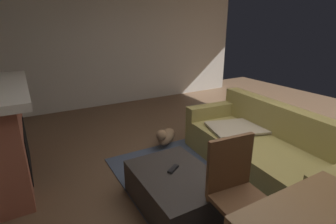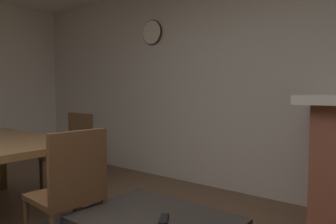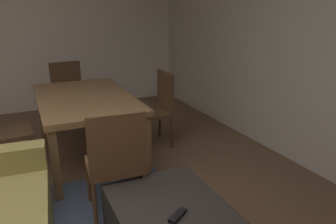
{
  "view_description": "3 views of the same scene",
  "coord_description": "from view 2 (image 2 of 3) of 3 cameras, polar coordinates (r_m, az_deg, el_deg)",
  "views": [
    {
      "loc": [
        1.76,
        -2.08,
        1.8
      ],
      "look_at": [
        -0.35,
        -0.87,
        0.96
      ],
      "focal_mm": 27.23,
      "sensor_mm": 36.0,
      "label": 1
    },
    {
      "loc": [
        -1.42,
        0.63,
        1.21
      ],
      "look_at": [
        -0.4,
        -0.68,
        1.09
      ],
      "focal_mm": 34.11,
      "sensor_mm": 36.0,
      "label": 2
    },
    {
      "loc": [
        -1.68,
        -0.13,
        1.63
      ],
      "look_at": [
        0.41,
        -1.12,
        0.88
      ],
      "focal_mm": 33.11,
      "sensor_mm": 36.0,
      "label": 3
    }
  ],
  "objects": [
    {
      "name": "dining_chair_west",
      "position": [
        2.42,
        -16.94,
        -12.57
      ],
      "size": [
        0.48,
        0.48,
        0.93
      ],
      "color": "brown",
      "rests_on": "ground"
    },
    {
      "name": "tv_remote",
      "position": [
        2.12,
        -0.79,
        -18.64
      ],
      "size": [
        0.13,
        0.16,
        0.02
      ],
      "primitive_type": "cube",
      "rotation": [
        0.0,
        0.0,
        0.56
      ],
      "color": "black",
      "rests_on": "ottoman_coffee_table"
    },
    {
      "name": "wall_back_fireplace_side",
      "position": [
        3.76,
        15.77,
        5.3
      ],
      "size": [
        8.35,
        0.12,
        2.61
      ],
      "primitive_type": "cube",
      "color": "beige",
      "rests_on": "ground"
    },
    {
      "name": "dining_chair_south",
      "position": [
        3.9,
        -16.64,
        -6.27
      ],
      "size": [
        0.46,
        0.46,
        0.93
      ],
      "color": "#513823",
      "rests_on": "ground"
    },
    {
      "name": "wall_clock",
      "position": [
        4.54,
        -2.88,
        14.02
      ],
      "size": [
        0.34,
        0.03,
        0.34
      ],
      "color": "silver"
    }
  ]
}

